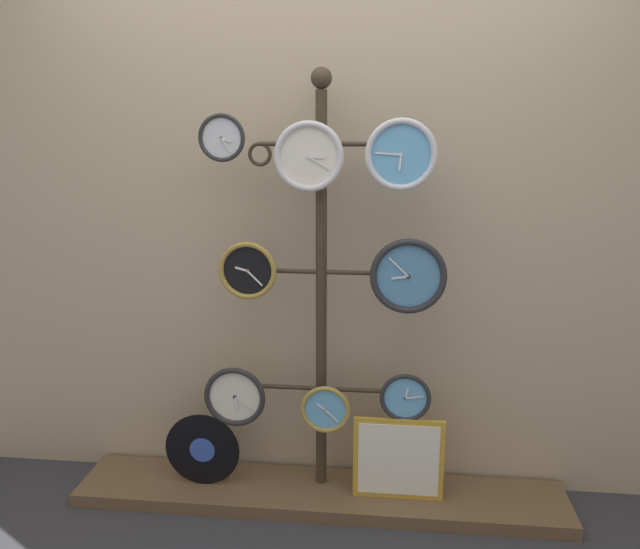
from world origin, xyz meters
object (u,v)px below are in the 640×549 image
at_px(display_stand, 321,336).
at_px(picture_frame, 398,459).
at_px(clock_bottom_center, 326,409).
at_px(clock_middle_right, 408,276).
at_px(clock_middle_left, 248,270).
at_px(vinyl_record, 202,450).
at_px(clock_top_center, 309,156).
at_px(clock_bottom_right, 405,397).
at_px(clock_top_right, 401,155).
at_px(clock_bottom_left, 235,397).
at_px(clock_top_left, 222,138).

bearing_deg(display_stand, picture_frame, -15.32).
distance_m(clock_bottom_center, picture_frame, 0.39).
xyz_separation_m(clock_middle_right, picture_frame, (-0.02, -0.01, -0.82)).
xyz_separation_m(clock_middle_left, vinyl_record, (-0.23, -0.00, -0.84)).
distance_m(clock_top_center, clock_middle_right, 0.63).
height_order(clock_bottom_center, vinyl_record, clock_bottom_center).
height_order(clock_top_center, clock_bottom_right, clock_top_center).
xyz_separation_m(display_stand, clock_top_right, (0.32, -0.09, 0.79)).
xyz_separation_m(clock_bottom_left, vinyl_record, (-0.16, 0.00, -0.27)).
distance_m(display_stand, clock_top_center, 0.78).
height_order(display_stand, picture_frame, display_stand).
bearing_deg(clock_top_right, clock_middle_right, 4.70).
distance_m(clock_bottom_center, vinyl_record, 0.61).
bearing_deg(clock_bottom_center, clock_top_right, 4.34).
xyz_separation_m(clock_bottom_left, picture_frame, (0.72, -0.01, -0.25)).
bearing_deg(clock_bottom_center, clock_bottom_right, 6.10).
bearing_deg(clock_bottom_left, clock_top_center, 1.05).
bearing_deg(clock_bottom_left, display_stand, 12.98).
distance_m(clock_top_center, clock_middle_left, 0.54).
distance_m(clock_bottom_center, clock_bottom_right, 0.35).
height_order(display_stand, clock_bottom_center, display_stand).
relative_size(clock_bottom_center, vinyl_record, 0.63).
xyz_separation_m(display_stand, clock_bottom_right, (0.37, -0.07, -0.24)).
xyz_separation_m(clock_top_right, clock_bottom_left, (-0.69, 0.00, -1.05)).
distance_m(clock_top_left, clock_top_right, 0.72).
height_order(clock_middle_right, clock_bottom_right, clock_middle_right).
distance_m(clock_top_left, clock_bottom_left, 1.11).
relative_size(clock_top_left, clock_bottom_left, 0.70).
relative_size(clock_top_left, clock_top_right, 0.68).
xyz_separation_m(display_stand, clock_top_left, (-0.39, -0.07, 0.85)).
xyz_separation_m(clock_top_left, clock_middle_right, (0.76, -0.01, -0.55)).
bearing_deg(vinyl_record, picture_frame, -0.85).
bearing_deg(clock_bottom_center, display_stand, 105.45).
relative_size(clock_top_right, clock_bottom_left, 1.02).
relative_size(clock_bottom_right, picture_frame, 0.56).
bearing_deg(clock_middle_right, picture_frame, -148.69).
distance_m(display_stand, clock_top_left, 0.94).
height_order(clock_bottom_left, clock_bottom_center, clock_bottom_left).
height_order(display_stand, clock_middle_right, display_stand).
height_order(clock_top_right, clock_bottom_left, clock_top_right).
xyz_separation_m(display_stand, picture_frame, (0.35, -0.10, -0.52)).
relative_size(display_stand, clock_bottom_right, 8.59).
height_order(clock_bottom_right, picture_frame, clock_bottom_right).
xyz_separation_m(clock_middle_right, clock_bottom_right, (0.01, 0.01, -0.54)).
height_order(clock_middle_left, clock_bottom_left, clock_middle_left).
relative_size(clock_middle_left, clock_middle_right, 0.79).
distance_m(clock_middle_left, picture_frame, 1.05).
xyz_separation_m(clock_top_right, clock_bottom_right, (0.05, 0.01, -1.02)).
xyz_separation_m(clock_top_left, vinyl_record, (-0.14, -0.01, -1.38)).
relative_size(display_stand, clock_top_right, 6.70).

